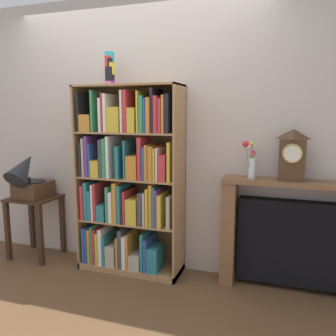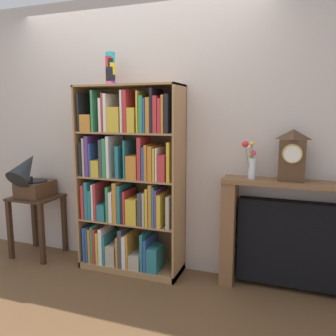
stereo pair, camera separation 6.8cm
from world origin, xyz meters
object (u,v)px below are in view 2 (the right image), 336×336
Objects in this scene: gramophone at (30,178)px; flower_vase at (251,160)px; cup_stack at (110,69)px; mantel_clock at (292,155)px; bookshelf at (129,186)px; side_table_left at (37,213)px; fireplace_mantel at (295,238)px.

flower_vase reaches higher than gramophone.
mantel_clock is (1.62, 0.04, -0.74)m from cup_stack.
gramophone is 1.62× the size of flower_vase.
bookshelf reaches higher than gramophone.
gramophone reaches higher than side_table_left.
fireplace_mantel is 2.91× the size of mantel_clock.
bookshelf is 1.10m from cup_stack.
flower_vase is (-0.38, -0.02, 0.64)m from fireplace_mantel.
side_table_left is (-1.08, -0.02, -0.36)m from bookshelf.
bookshelf is at bearing 4.61° from gramophone.
cup_stack reaches higher than side_table_left.
cup_stack is at bearing 171.06° from bookshelf.
gramophone is at bearing -175.39° from bookshelf.
cup_stack is 1.39m from gramophone.
fireplace_mantel is at bearing 2.51° from side_table_left.
bookshelf is at bearing -176.43° from flower_vase.
gramophone is at bearing -176.03° from fireplace_mantel.
flower_vase is at bearing 3.57° from bookshelf.
gramophone is 2.54m from mantel_clock.
gramophone reaches higher than fireplace_mantel.
cup_stack is 1.70m from side_table_left.
flower_vase is (-0.32, 0.00, -0.06)m from mantel_clock.
flower_vase is (2.19, 0.09, 0.65)m from side_table_left.
bookshelf reaches higher than fireplace_mantel.
fireplace_mantel is 3.80× the size of flower_vase.
side_table_left is 0.53× the size of fireplace_mantel.
fireplace_mantel is at bearing 3.34° from flower_vase.
bookshelf reaches higher than side_table_left.
bookshelf is 5.91× the size of cup_stack.
mantel_clock is at bearing 1.43° from cup_stack.
side_table_left is at bearing -176.88° from cup_stack.
fireplace_mantel is at bearing 3.97° from gramophone.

